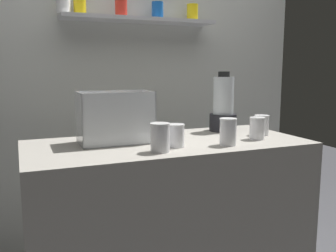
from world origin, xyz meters
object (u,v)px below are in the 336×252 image
(juice_cup_beet_far_left, at_px, (160,139))
(juice_cup_beet_right, at_px, (257,129))
(carrot_display_bin, at_px, (116,126))
(juice_cup_carrot_middle, at_px, (228,134))
(juice_cup_beet_far_right, at_px, (261,126))
(blender_pitcher, at_px, (223,107))
(juice_cup_carrot_left, at_px, (176,137))

(juice_cup_beet_far_left, distance_m, juice_cup_beet_right, 0.58)
(carrot_display_bin, distance_m, juice_cup_beet_far_left, 0.31)
(juice_cup_carrot_middle, xyz_separation_m, juice_cup_beet_far_right, (0.31, 0.17, -0.01))
(carrot_display_bin, height_order, blender_pitcher, blender_pitcher)
(carrot_display_bin, xyz_separation_m, juice_cup_beet_right, (0.70, -0.19, -0.03))
(juice_cup_beet_far_right, bearing_deg, juice_cup_beet_far_left, -165.01)
(juice_cup_carrot_left, distance_m, juice_cup_beet_far_right, 0.57)
(juice_cup_carrot_left, bearing_deg, juice_cup_beet_right, 1.77)
(carrot_display_bin, xyz_separation_m, juice_cup_carrot_left, (0.24, -0.20, -0.03))
(juice_cup_carrot_left, height_order, juice_cup_carrot_middle, juice_cup_carrot_middle)
(juice_cup_beet_far_left, relative_size, juice_cup_carrot_left, 1.20)
(juice_cup_carrot_middle, bearing_deg, carrot_display_bin, 151.29)
(juice_cup_carrot_left, xyz_separation_m, juice_cup_beet_far_right, (0.56, 0.11, 0.00))
(juice_cup_beet_far_left, distance_m, juice_cup_beet_far_right, 0.69)
(blender_pitcher, relative_size, juice_cup_beet_far_right, 3.14)
(juice_cup_carrot_middle, bearing_deg, juice_cup_beet_far_right, 27.81)
(juice_cup_carrot_middle, bearing_deg, juice_cup_carrot_left, 166.45)
(juice_cup_beet_far_left, xyz_separation_m, juice_cup_carrot_left, (0.11, 0.07, -0.01))
(blender_pitcher, bearing_deg, juice_cup_beet_far_right, -58.21)
(blender_pitcher, xyz_separation_m, juice_cup_carrot_middle, (-0.19, -0.37, -0.08))
(juice_cup_carrot_middle, bearing_deg, juice_cup_beet_right, 18.64)
(carrot_display_bin, bearing_deg, juice_cup_beet_right, -15.16)
(blender_pitcher, distance_m, juice_cup_beet_right, 0.31)
(carrot_display_bin, relative_size, juice_cup_beet_far_left, 2.77)
(blender_pitcher, xyz_separation_m, juice_cup_beet_right, (0.03, -0.29, -0.09))
(blender_pitcher, bearing_deg, carrot_display_bin, -171.14)
(juice_cup_beet_right, bearing_deg, blender_pitcher, 95.91)
(carrot_display_bin, relative_size, blender_pitcher, 1.03)
(carrot_display_bin, height_order, juice_cup_carrot_left, carrot_display_bin)
(juice_cup_carrot_left, bearing_deg, blender_pitcher, 35.33)
(juice_cup_beet_right, relative_size, juice_cup_beet_far_right, 1.04)
(juice_cup_carrot_middle, xyz_separation_m, juice_cup_beet_right, (0.22, 0.07, -0.00))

